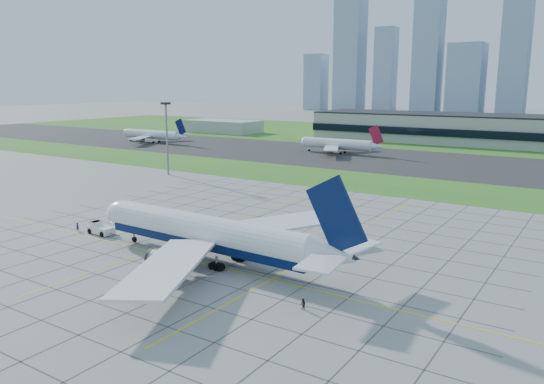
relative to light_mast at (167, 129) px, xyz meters
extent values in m
plane|color=#999994|center=(70.00, -65.00, -16.18)|extent=(1400.00, 1400.00, 0.00)
cube|color=#2E7722|center=(70.00, 25.00, -16.16)|extent=(700.00, 35.00, 0.04)
cube|color=#383838|center=(70.00, 80.00, -16.15)|extent=(700.00, 75.00, 0.04)
cube|color=#2E7722|center=(70.00, 190.00, -16.16)|extent=(700.00, 145.00, 0.04)
cube|color=#474744|center=(22.00, -55.00, -16.17)|extent=(0.18, 130.00, 0.02)
cube|color=#474744|center=(30.00, -55.00, -16.17)|extent=(0.18, 130.00, 0.02)
cube|color=#474744|center=(38.00, -55.00, -16.17)|extent=(0.18, 130.00, 0.02)
cube|color=#474744|center=(46.00, -55.00, -16.17)|extent=(0.18, 130.00, 0.02)
cube|color=#474744|center=(54.00, -55.00, -16.17)|extent=(0.18, 130.00, 0.02)
cube|color=#474744|center=(62.00, -55.00, -16.17)|extent=(0.18, 130.00, 0.02)
cube|color=#474744|center=(70.00, -55.00, -16.17)|extent=(0.18, 130.00, 0.02)
cube|color=#474744|center=(78.00, -55.00, -16.17)|extent=(0.18, 130.00, 0.02)
cube|color=#474744|center=(86.00, -55.00, -16.17)|extent=(0.18, 130.00, 0.02)
cube|color=#474744|center=(94.00, -55.00, -16.17)|extent=(0.18, 130.00, 0.02)
cube|color=#474744|center=(102.00, -55.00, -16.17)|extent=(0.18, 130.00, 0.02)
cube|color=#474744|center=(110.00, -55.00, -16.17)|extent=(0.18, 130.00, 0.02)
cube|color=#474744|center=(118.00, -55.00, -16.17)|extent=(0.18, 130.00, 0.02)
cube|color=#474744|center=(70.00, -97.00, -16.17)|extent=(110.00, 0.18, 0.02)
cube|color=#474744|center=(70.00, -89.00, -16.17)|extent=(110.00, 0.18, 0.02)
cube|color=#474744|center=(70.00, -81.00, -16.17)|extent=(110.00, 0.18, 0.02)
cube|color=#474744|center=(70.00, -73.00, -16.17)|extent=(110.00, 0.18, 0.02)
cube|color=#474744|center=(70.00, -65.00, -16.17)|extent=(110.00, 0.18, 0.02)
cube|color=#474744|center=(70.00, -57.00, -16.17)|extent=(110.00, 0.18, 0.02)
cube|color=#474744|center=(70.00, -49.00, -16.17)|extent=(110.00, 0.18, 0.02)
cube|color=#474744|center=(70.00, -41.00, -16.17)|extent=(110.00, 0.18, 0.02)
cube|color=#474744|center=(70.00, -33.00, -16.17)|extent=(110.00, 0.18, 0.02)
cube|color=#474744|center=(70.00, -25.00, -16.17)|extent=(110.00, 0.18, 0.02)
cube|color=#474744|center=(70.00, -17.00, -16.17)|extent=(110.00, 0.18, 0.02)
cube|color=#474744|center=(70.00, -9.00, -16.17)|extent=(110.00, 0.18, 0.02)
cube|color=#474744|center=(70.00, -1.00, -16.17)|extent=(110.00, 0.18, 0.02)
cube|color=yellow|center=(70.00, -67.00, -16.16)|extent=(120.00, 0.25, 0.03)
cube|color=yellow|center=(60.00, -45.00, -16.16)|extent=(0.25, 100.00, 0.03)
cube|color=yellow|center=(88.00, -45.00, -16.16)|extent=(0.25, 100.00, 0.03)
cube|color=#B7B7B2|center=(-90.00, 145.00, -12.18)|extent=(50.00, 25.00, 8.00)
cylinder|color=gray|center=(0.00, 0.00, -3.68)|extent=(0.70, 0.70, 25.00)
cube|color=black|center=(0.00, 0.00, 9.02)|extent=(2.50, 2.50, 0.80)
cube|color=#91A4BD|center=(-188.00, 455.00, 17.82)|extent=(24.00, 21.60, 68.00)
cube|color=#91A4BD|center=(-143.00, 455.00, 54.82)|extent=(31.00, 27.90, 142.00)
cube|color=#91A4BD|center=(-98.00, 455.00, 31.32)|extent=(22.00, 19.80, 95.00)
cube|color=#91A4BD|center=(-50.00, 455.00, 63.82)|extent=(28.00, 25.20, 160.00)
cube|color=#91A4BD|center=(-8.00, 455.00, 20.82)|extent=(35.00, 31.50, 74.00)
cube|color=#91A4BD|center=(38.00, 455.00, 42.82)|extent=(26.00, 23.40, 118.00)
cylinder|color=white|center=(72.66, -64.84, -10.72)|extent=(45.00, 7.12, 5.85)
cube|color=#061642|center=(72.66, -64.84, -12.57)|extent=(44.98, 6.73, 1.56)
ellipsoid|color=white|center=(50.24, -64.20, -10.72)|extent=(9.52, 6.11, 5.85)
cube|color=black|center=(48.10, -64.14, -10.23)|extent=(2.23, 3.18, 0.58)
cone|color=white|center=(98.48, -65.57, -10.43)|extent=(7.95, 5.78, 5.56)
cube|color=#061642|center=(98.97, -65.58, -3.90)|extent=(10.64, 0.79, 12.44)
cube|color=white|center=(78.95, -49.41, -11.70)|extent=(20.44, 28.26, 0.95)
cube|color=white|center=(78.06, -80.60, -11.70)|extent=(19.27, 28.49, 0.95)
cylinder|color=slate|center=(72.95, -54.60, -13.65)|extent=(6.44, 3.88, 3.70)
cylinder|color=slate|center=(72.37, -75.07, -13.65)|extent=(6.44, 3.88, 3.70)
cylinder|color=gray|center=(52.68, -64.27, -14.91)|extent=(0.36, 0.36, 2.53)
cylinder|color=black|center=(52.68, -64.27, -15.64)|extent=(1.09, 0.52, 1.07)
cylinder|color=black|center=(77.62, -61.86, -15.55)|extent=(1.30, 1.21, 1.27)
cylinder|color=black|center=(77.44, -68.09, -15.55)|extent=(1.30, 1.21, 1.27)
cube|color=white|center=(42.15, -64.03, -15.25)|extent=(6.29, 3.07, 1.45)
cube|color=white|center=(40.49, -63.98, -14.21)|extent=(1.93, 2.33, 1.14)
cube|color=black|center=(40.49, -63.98, -14.01)|extent=(1.72, 2.12, 0.73)
cube|color=gray|center=(46.60, -64.15, -15.56)|extent=(3.11, 0.27, 0.19)
cylinder|color=black|center=(40.11, -62.62, -15.61)|extent=(1.15, 0.55, 1.14)
cylinder|color=black|center=(40.04, -65.31, -15.61)|extent=(1.15, 0.55, 1.14)
cylinder|color=black|center=(44.26, -62.74, -15.61)|extent=(1.15, 0.55, 1.14)
cylinder|color=black|center=(44.18, -65.43, -15.61)|extent=(1.15, 0.55, 1.14)
imported|color=black|center=(36.18, -65.53, -15.22)|extent=(0.52, 0.74, 1.93)
imported|color=black|center=(98.41, -74.39, -15.32)|extent=(1.02, 0.91, 1.73)
cylinder|color=white|center=(-83.04, 73.06, -11.68)|extent=(38.95, 4.80, 4.80)
cube|color=#060A42|center=(-61.41, 73.06, -6.68)|extent=(7.46, 0.40, 9.15)
cube|color=white|center=(-80.34, 84.06, -12.48)|extent=(13.89, 20.66, 0.40)
cube|color=white|center=(-80.34, 62.06, -12.48)|extent=(13.89, 20.66, 0.40)
cylinder|color=black|center=(-79.80, 75.26, -15.68)|extent=(1.00, 1.00, 1.00)
cylinder|color=black|center=(-79.80, 70.86, -15.68)|extent=(1.00, 1.00, 1.00)
cylinder|color=white|center=(24.37, 86.48, -11.68)|extent=(33.87, 4.80, 4.80)
cube|color=maroon|center=(43.19, 86.48, -6.68)|extent=(7.46, 0.40, 9.15)
cube|color=white|center=(26.72, 97.48, -12.48)|extent=(13.89, 20.66, 0.40)
cube|color=white|center=(26.72, 75.48, -12.48)|extent=(13.89, 20.66, 0.40)
cylinder|color=black|center=(27.19, 88.68, -15.68)|extent=(1.00, 1.00, 1.00)
cylinder|color=black|center=(27.19, 84.28, -15.68)|extent=(1.00, 1.00, 1.00)
camera|label=1|loc=(133.54, -136.24, 15.58)|focal=35.00mm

